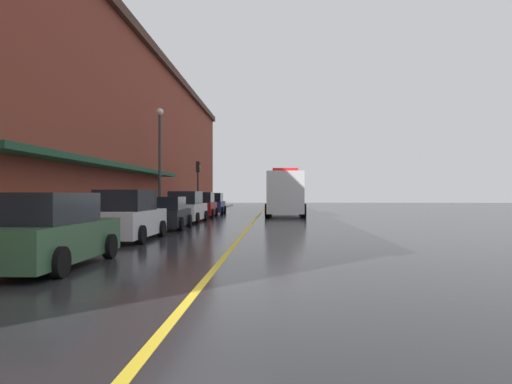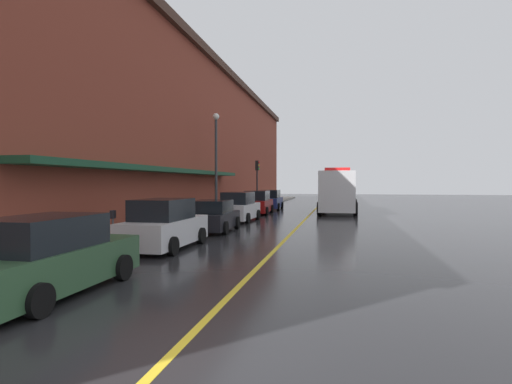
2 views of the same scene
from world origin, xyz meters
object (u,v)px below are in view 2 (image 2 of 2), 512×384
at_px(parked_car_5, 270,200).
at_px(traffic_light_near, 257,175).
at_px(box_truck, 339,192).
at_px(parked_car_1, 165,225).
at_px(parked_car_3, 239,208).
at_px(parked_car_2, 213,217).
at_px(street_lamp_left, 216,153).
at_px(parking_meter_0, 113,223).
at_px(parking_meter_1, 61,232).
at_px(parking_meter_2, 257,197).
at_px(parked_car_4, 258,203).
at_px(parked_car_0, 49,258).

xyz_separation_m(parked_car_5, traffic_light_near, (-1.32, 0.59, 2.33)).
bearing_deg(box_truck, parked_car_5, -111.49).
bearing_deg(parked_car_1, parked_car_3, 0.10).
relative_size(parked_car_2, street_lamp_left, 0.61).
height_order(parked_car_1, parking_meter_0, parked_car_1).
bearing_deg(parking_meter_1, parked_car_1, 71.30).
distance_m(box_truck, traffic_light_near, 8.16).
xyz_separation_m(street_lamp_left, traffic_light_near, (0.66, 10.38, -1.24)).
height_order(parked_car_1, box_truck, box_truck).
bearing_deg(parking_meter_2, box_truck, -25.53).
height_order(parked_car_3, parked_car_4, parked_car_3).
bearing_deg(parked_car_0, box_truck, -13.41).
bearing_deg(parked_car_0, parking_meter_1, 32.13).
xyz_separation_m(parked_car_4, parking_meter_1, (-1.33, -20.63, 0.22)).
bearing_deg(parking_meter_2, parking_meter_1, -90.00).
relative_size(box_truck, traffic_light_near, 2.16).
relative_size(parked_car_2, parking_meter_1, 3.20).
relative_size(parked_car_4, parking_meter_1, 3.20).
distance_m(parked_car_0, parked_car_4, 22.96).
bearing_deg(street_lamp_left, parked_car_2, -73.85).
distance_m(parked_car_1, street_lamp_left, 12.93).
bearing_deg(street_lamp_left, parked_car_1, -81.12).
bearing_deg(parking_meter_1, parked_car_4, 86.31).
xyz_separation_m(parking_meter_0, parking_meter_1, (0.00, -2.61, 0.00)).
bearing_deg(street_lamp_left, box_truck, 41.98).
height_order(parked_car_4, parking_meter_2, parked_car_4).
bearing_deg(parked_car_5, parking_meter_1, 175.86).
distance_m(parked_car_0, parking_meter_1, 2.78).
relative_size(parked_car_4, parking_meter_2, 3.20).
distance_m(parked_car_0, parked_car_2, 11.65).
distance_m(parked_car_2, box_truck, 15.39).
height_order(parked_car_2, parked_car_5, parked_car_5).
height_order(parked_car_1, parked_car_3, parked_car_3).
distance_m(parking_meter_0, parking_meter_2, 24.38).
distance_m(parked_car_1, parking_meter_2, 23.13).
relative_size(parked_car_1, parked_car_3, 1.00).
bearing_deg(parking_meter_0, parked_car_5, 86.61).
bearing_deg(parked_car_2, parked_car_4, -1.95).
distance_m(box_truck, parking_meter_2, 8.28).
bearing_deg(traffic_light_near, parked_car_1, -86.82).
bearing_deg(box_truck, parked_car_4, -64.16).
relative_size(parked_car_3, parked_car_5, 1.05).
distance_m(parked_car_1, traffic_light_near, 22.81).
distance_m(parked_car_5, parking_meter_1, 26.01).
height_order(parked_car_3, box_truck, box_truck).
bearing_deg(parking_meter_0, parking_meter_1, -90.00).
height_order(parked_car_0, parked_car_1, parked_car_1).
relative_size(parked_car_1, parking_meter_1, 3.32).
xyz_separation_m(parked_car_2, parking_meter_2, (-1.39, 17.68, 0.32)).
bearing_deg(parked_car_4, parked_car_2, 179.03).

